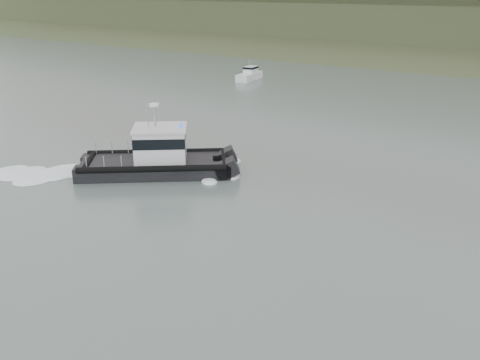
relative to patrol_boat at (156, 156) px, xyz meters
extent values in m
plane|color=slate|center=(8.88, -12.51, -1.37)|extent=(400.00, 400.00, 0.00)
cube|color=black|center=(-0.99, 0.98, -0.94)|extent=(9.66, 8.07, 1.23)
cube|color=black|center=(0.73, -1.19, -0.94)|extent=(9.66, 8.07, 1.23)
cube|color=black|center=(-0.53, -0.42, -0.45)|extent=(10.18, 9.28, 0.26)
cube|color=silver|center=(0.27, 0.22, 0.85)|extent=(4.81, 4.71, 2.36)
cube|color=black|center=(0.27, 0.22, 1.28)|extent=(4.89, 4.80, 0.77)
cube|color=silver|center=(0.27, 0.22, 2.12)|extent=(5.10, 5.00, 0.16)
cylinder|color=#999CA1|center=(0.03, 0.02, 2.96)|extent=(0.16, 0.16, 1.85)
cylinder|color=white|center=(0.03, 0.02, 3.83)|extent=(0.72, 0.72, 0.18)
cube|color=silver|center=(-17.39, 38.54, -0.91)|extent=(2.52, 5.70, 1.10)
cube|color=silver|center=(-17.45, 39.00, 0.01)|extent=(1.74, 2.37, 1.10)
cube|color=black|center=(-17.45, 39.00, 0.37)|extent=(1.79, 2.43, 0.32)
cylinder|color=#999CA1|center=(-17.39, 38.54, 1.02)|extent=(0.07, 0.07, 1.10)
camera|label=1|loc=(26.77, -27.72, 12.05)|focal=40.00mm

